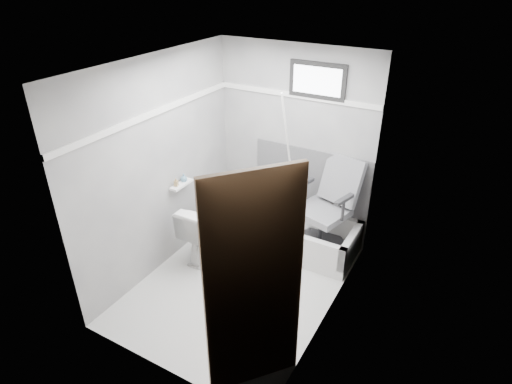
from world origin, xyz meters
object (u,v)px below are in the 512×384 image
Objects in this scene: door at (264,326)px; soap_bottle_a at (176,182)px; toilet at (207,230)px; bathtub at (295,233)px; office_chair at (322,206)px; soap_bottle_b at (184,178)px.

door reaches higher than soap_bottle_a.
soap_bottle_a is (-0.32, -0.09, 0.61)m from toilet.
bathtub is 2.05× the size of toilet.
soap_bottle_a is (-1.17, -0.76, 0.76)m from bathtub.
office_chair is at bearing 5.64° from bathtub.
door is 2.49m from soap_bottle_b.
toilet is at bearing -141.70° from bathtub.
bathtub is at bearing 33.08° from soap_bottle_a.
office_chair is 1.64m from soap_bottle_b.
door is 19.73× the size of soap_bottle_b.
bathtub is 1.09m from toilet.
toilet is 7.71× the size of soap_bottle_a.
office_chair reaches higher than bathtub.
door is 21.04× the size of soap_bottle_a.
soap_bottle_b is (-0.32, 0.05, 0.60)m from toilet.
office_chair reaches higher than soap_bottle_a.
toilet is at bearing -133.10° from office_chair.
soap_bottle_a reaches higher than soap_bottle_b.
soap_bottle_b is at bearing -140.46° from office_chair.
office_chair is at bearing 23.79° from soap_bottle_b.
office_chair is 1.51× the size of toilet.
door is (0.44, -2.24, 0.33)m from office_chair.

